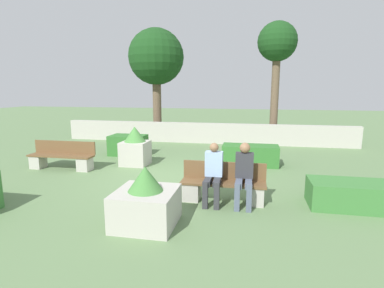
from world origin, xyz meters
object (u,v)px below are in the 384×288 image
Objects in this scene: bench_left_side at (62,158)px; planter_corner_left at (135,147)px; person_seated_woman at (244,171)px; tree_leftmost at (156,58)px; tree_center_left at (277,46)px; bench_front at (223,187)px; person_seated_man at (213,171)px; planter_corner_right at (146,202)px.

bench_left_side is 2.28m from planter_corner_left.
person_seated_woman is at bearing -17.29° from bench_left_side.
tree_center_left is at bearing -4.64° from tree_leftmost.
person_seated_man is (-0.21, -0.14, 0.40)m from bench_front.
person_seated_man is 0.66m from person_seated_woman.
tree_leftmost is (-4.02, 8.71, 3.26)m from person_seated_man.
bench_left_side is at bearing -137.03° from tree_center_left.
tree_leftmost is (-1.09, 5.85, 3.41)m from planter_corner_left.
planter_corner_left is 1.15× the size of planter_corner_right.
planter_corner_left is at bearing 139.06° from bench_front.
planter_corner_right is (1.87, -4.17, -0.15)m from planter_corner_left.
bench_left_side is at bearing 161.29° from person_seated_woman.
person_seated_man reaches higher than bench_front.
bench_front is at bearing 48.61° from planter_corner_right.
planter_corner_left is at bearing 114.13° from planter_corner_right.
person_seated_woman is 2.19m from planter_corner_right.
planter_corner_right is at bearing -142.84° from person_seated_woman.
bench_front is at bearing 163.11° from person_seated_woman.
person_seated_man is 1.71m from planter_corner_right.
bench_left_side is 0.38× the size of tree_leftmost.
bench_front is 1.38× the size of person_seated_woman.
person_seated_man is at bearing 50.69° from planter_corner_right.
person_seated_woman is 1.06× the size of planter_corner_left.
planter_corner_left is 8.09m from tree_center_left.
planter_corner_right is at bearing -131.39° from bench_front.
bench_front is at bearing -17.44° from bench_left_side.
bench_left_side is at bearing 140.62° from planter_corner_right.
bench_left_side is 1.64× the size of planter_corner_left.
planter_corner_left is 6.86m from tree_leftmost.
tree_center_left is at bearing 78.85° from bench_front.
planter_corner_right is at bearing -37.95° from bench_left_side.
person_seated_woman is (0.45, -0.14, 0.42)m from bench_front.
tree_center_left is (1.14, 8.23, 3.59)m from person_seated_woman.
planter_corner_right is (-1.27, -1.44, 0.11)m from bench_front.
tree_center_left is at bearing 73.27° from planter_corner_right.
bench_front is 1.68× the size of planter_corner_right.
person_seated_man is at bearing -44.33° from planter_corner_left.
bench_front is 1.93m from planter_corner_right.
tree_center_left is at bearing 82.09° from person_seated_woman.
tree_leftmost is at bearing 106.46° from planter_corner_right.
tree_leftmost is 1.00× the size of tree_center_left.
planter_corner_right is 10.70m from tree_center_left.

